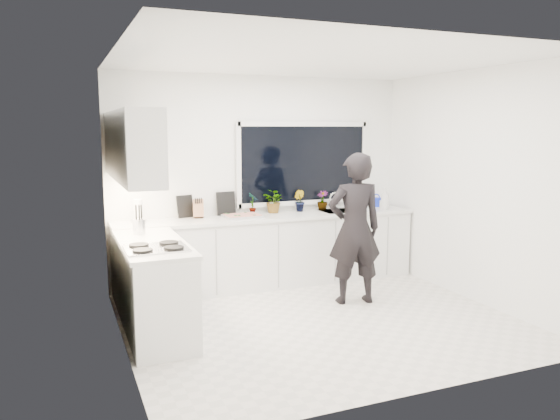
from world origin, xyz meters
name	(u,v)px	position (x,y,z in m)	size (l,w,h in m)	color
floor	(319,321)	(0.00, 0.00, -0.01)	(4.00, 3.50, 0.02)	beige
wall_back	(261,180)	(0.00, 1.76, 1.35)	(4.00, 0.02, 2.70)	white
wall_left	(118,205)	(-2.01, 0.00, 1.35)	(0.02, 3.50, 2.70)	white
wall_right	(475,187)	(2.01, 0.00, 1.35)	(0.02, 3.50, 2.70)	white
ceiling	(322,58)	(0.00, 0.00, 2.71)	(4.00, 3.50, 0.02)	white
window	(304,164)	(0.60, 1.73, 1.55)	(1.80, 0.02, 1.00)	black
base_cabinets_back	(270,252)	(0.00, 1.45, 0.44)	(3.92, 0.58, 0.88)	white
base_cabinets_left	(154,289)	(-1.67, 0.35, 0.44)	(0.58, 1.60, 0.88)	white
countertop_back	(270,217)	(0.00, 1.44, 0.90)	(3.94, 0.62, 0.04)	silver
countertop_left	(152,244)	(-1.67, 0.35, 0.90)	(0.62, 1.60, 0.04)	silver
upper_cabinets	(131,146)	(-1.79, 0.70, 1.85)	(0.34, 2.10, 0.70)	white
sink	(342,214)	(1.05, 1.45, 0.87)	(0.58, 0.42, 0.14)	silver
faucet	(335,201)	(1.05, 1.65, 1.03)	(0.03, 0.03, 0.22)	silver
stovetop	(156,247)	(-1.69, 0.00, 0.94)	(0.56, 0.48, 0.03)	black
person	(355,229)	(0.64, 0.41, 0.88)	(0.64, 0.42, 1.75)	black
pizza_tray	(242,216)	(-0.38, 1.42, 0.94)	(0.46, 0.34, 0.03)	silver
pizza	(242,215)	(-0.38, 1.42, 0.95)	(0.42, 0.30, 0.01)	red
watering_can	(376,202)	(1.69, 1.61, 0.98)	(0.14, 0.14, 0.13)	#152AC7
paper_towel_roll	(138,211)	(-1.64, 1.55, 1.05)	(0.11, 0.11, 0.26)	white
knife_block	(198,209)	(-0.90, 1.59, 1.03)	(0.13, 0.10, 0.22)	#936A44
utensil_crock	(139,227)	(-1.73, 0.80, 1.00)	(0.13, 0.13, 0.16)	silver
picture_frame_large	(185,206)	(-1.04, 1.69, 1.06)	(0.22, 0.02, 0.28)	black
picture_frame_small	(226,203)	(-0.51, 1.69, 1.07)	(0.25, 0.02, 0.30)	black
herb_plants	(283,201)	(0.25, 1.61, 1.07)	(1.17, 0.37, 0.32)	#26662D
soap_bottles	(385,200)	(1.63, 1.30, 1.06)	(0.16, 0.16, 0.30)	#D8BF66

